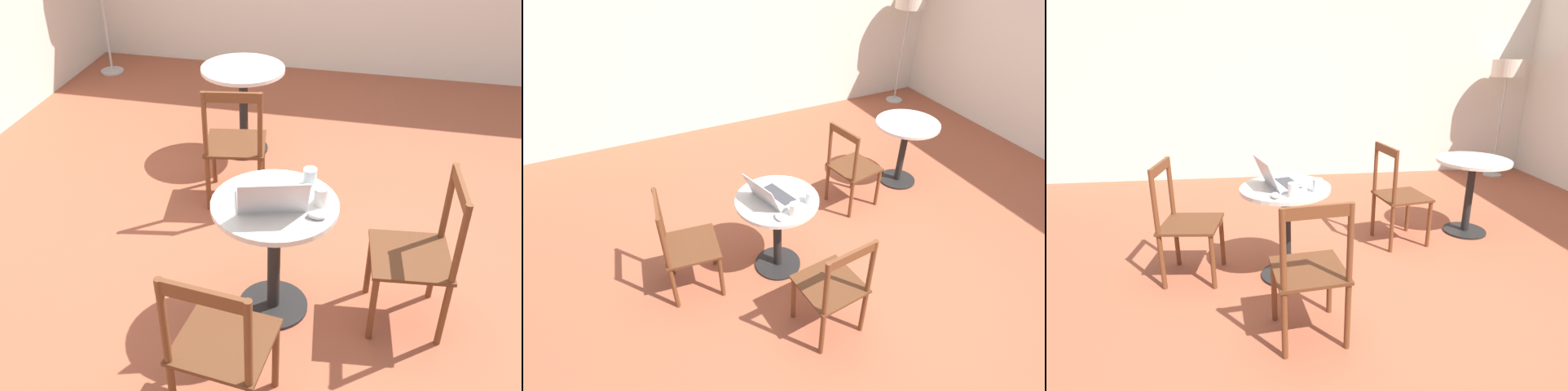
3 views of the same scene
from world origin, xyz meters
The scene contains 10 objects.
ground_plane centered at (0.00, 0.00, 0.00)m, with size 16.00×16.00×0.00m, color #9E5138.
cafe_table_near centered at (-0.54, 0.38, 0.54)m, with size 0.67×0.67×0.73m.
cafe_table_mid centered at (1.25, 1.00, 0.54)m, with size 0.67×0.67×0.73m.
chair_near_left centered at (-1.29, 0.47, 0.45)m, with size 0.46×0.46×0.91m.
chair_near_front centered at (-0.46, -0.39, 0.45)m, with size 0.46×0.46×0.91m.
chair_mid_left centered at (0.50, 0.87, 0.45)m, with size 0.48×0.48×0.91m.
laptop centered at (-0.58, 0.39, 0.78)m, with size 0.39×0.42×0.22m.
mouse centered at (-0.63, 0.15, 0.75)m, with size 0.06×0.10×0.03m.
mug centered at (-0.50, 0.15, 0.78)m, with size 0.11×0.07×0.10m.
drinking_glass centered at (-0.33, 0.23, 0.78)m, with size 0.07×0.07×0.10m.
Camera 1 is at (-2.96, -0.09, 2.41)m, focal length 40.00 mm.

